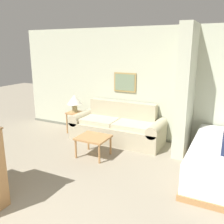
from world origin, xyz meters
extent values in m
cube|color=beige|center=(0.00, 4.30, 1.30)|extent=(7.25, 0.12, 2.60)
cube|color=slate|center=(0.00, 4.22, 0.03)|extent=(7.25, 0.02, 0.06)
cube|color=tan|center=(-0.66, 4.22, 1.33)|extent=(0.57, 0.02, 0.46)
cube|color=gray|center=(-0.66, 4.20, 1.33)|extent=(0.50, 0.01, 0.39)
cube|color=beige|center=(0.84, 3.81, 1.30)|extent=(0.24, 0.84, 2.60)
cube|color=#B7AD8E|center=(-0.66, 3.78, 0.20)|extent=(1.69, 0.84, 0.40)
cube|color=#B7AD8E|center=(-0.66, 4.10, 0.65)|extent=(1.69, 0.20, 0.49)
cube|color=#B7AD8E|center=(-1.62, 3.78, 0.20)|extent=(0.23, 0.84, 0.40)
cylinder|color=#B7AD8E|center=(-1.62, 3.78, 0.46)|extent=(0.26, 0.84, 0.26)
cube|color=#B7AD8E|center=(0.30, 3.78, 0.20)|extent=(0.23, 0.84, 0.40)
cylinder|color=#B7AD8E|center=(0.30, 3.78, 0.46)|extent=(0.26, 0.84, 0.26)
cube|color=beige|center=(-1.08, 3.73, 0.45)|extent=(0.82, 0.60, 0.10)
cube|color=beige|center=(-0.24, 3.73, 0.45)|extent=(0.82, 0.60, 0.10)
cube|color=#B27F4C|center=(-0.71, 2.79, 0.40)|extent=(0.62, 0.55, 0.04)
cylinder|color=#B27F4C|center=(-0.98, 2.56, 0.19)|extent=(0.04, 0.04, 0.38)
cylinder|color=#B27F4C|center=(-0.44, 2.56, 0.19)|extent=(0.04, 0.04, 0.38)
cylinder|color=#B27F4C|center=(-0.98, 3.03, 0.19)|extent=(0.04, 0.04, 0.38)
cylinder|color=#B27F4C|center=(-0.44, 3.03, 0.19)|extent=(0.04, 0.04, 0.38)
cube|color=#B27F4C|center=(-1.87, 3.83, 0.53)|extent=(0.36, 0.36, 0.04)
cylinder|color=#B27F4C|center=(-2.02, 3.67, 0.26)|extent=(0.04, 0.04, 0.51)
cylinder|color=#B27F4C|center=(-1.72, 3.67, 0.26)|extent=(0.04, 0.04, 0.51)
cylinder|color=#B27F4C|center=(-2.02, 3.98, 0.26)|extent=(0.04, 0.04, 0.51)
cylinder|color=#B27F4C|center=(-1.72, 3.98, 0.26)|extent=(0.04, 0.04, 0.51)
cylinder|color=tan|center=(-1.87, 3.83, 0.62)|extent=(0.13, 0.13, 0.15)
cylinder|color=tan|center=(-1.87, 3.83, 0.73)|extent=(0.02, 0.02, 0.05)
cone|color=white|center=(-1.87, 3.83, 0.87)|extent=(0.37, 0.37, 0.24)
camera|label=1|loc=(1.74, -1.23, 2.16)|focal=40.00mm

